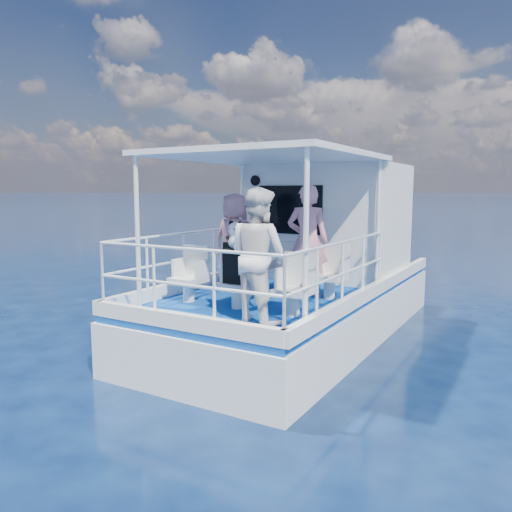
{
  "coord_description": "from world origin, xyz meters",
  "views": [
    {
      "loc": [
        3.82,
        -7.1,
        2.59
      ],
      "look_at": [
        -0.1,
        -0.4,
        1.58
      ],
      "focal_mm": 35.0,
      "sensor_mm": 36.0,
      "label": 1
    }
  ],
  "objects_px": {
    "passenger_stbd_aft": "(258,256)",
    "panda": "(236,235)",
    "backpack_center": "(236,266)",
    "passenger_port_fwd": "(235,241)"
  },
  "relations": [
    {
      "from": "passenger_stbd_aft",
      "to": "panda",
      "type": "bearing_deg",
      "value": -19.73
    },
    {
      "from": "passenger_port_fwd",
      "to": "panda",
      "type": "bearing_deg",
      "value": 121.64
    },
    {
      "from": "passenger_port_fwd",
      "to": "panda",
      "type": "distance_m",
      "value": 1.69
    },
    {
      "from": "backpack_center",
      "to": "panda",
      "type": "xyz_separation_m",
      "value": [
        -0.01,
        0.02,
        0.45
      ]
    },
    {
      "from": "passenger_port_fwd",
      "to": "panda",
      "type": "relative_size",
      "value": 4.23
    },
    {
      "from": "backpack_center",
      "to": "panda",
      "type": "relative_size",
      "value": 1.27
    },
    {
      "from": "passenger_stbd_aft",
      "to": "panda",
      "type": "xyz_separation_m",
      "value": [
        -0.64,
        0.48,
        0.2
      ]
    },
    {
      "from": "passenger_port_fwd",
      "to": "backpack_center",
      "type": "bearing_deg",
      "value": 121.49
    },
    {
      "from": "passenger_stbd_aft",
      "to": "backpack_center",
      "type": "height_order",
      "value": "passenger_stbd_aft"
    },
    {
      "from": "passenger_stbd_aft",
      "to": "panda",
      "type": "distance_m",
      "value": 0.83
    }
  ]
}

